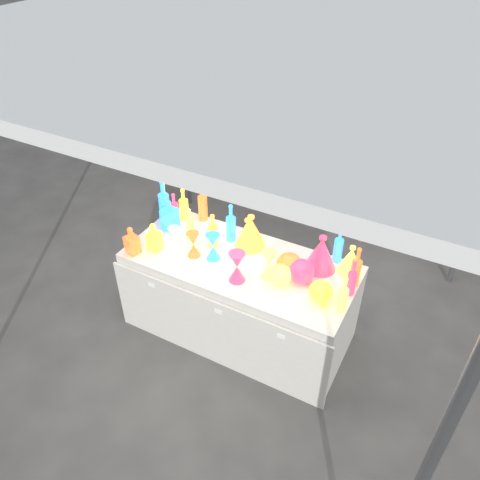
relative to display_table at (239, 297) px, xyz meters
The scene contains 33 objects.
ground 0.37m from the display_table, 90.00° to the left, with size 80.00×80.00×0.00m, color #5A5853.
canopy_tent 2.01m from the display_table, 90.00° to the left, with size 3.15×3.15×2.46m.
display_table is the anchor object (origin of this frame).
cardboard_box_closed 2.71m from the display_table, 108.70° to the left, with size 0.48×0.35×0.35m, color #9F7747.
cardboard_box_flat 2.22m from the display_table, 70.46° to the left, with size 0.66×0.47×0.06m, color #9F7747.
bottle_0 0.92m from the display_table, 157.64° to the left, with size 0.08×0.08×0.31m, color red, non-canonical shape.
bottle_1 1.04m from the display_table, 165.79° to the left, with size 0.09×0.09×0.38m, color #178136, non-canonical shape.
bottle_2 0.86m from the display_table, 146.87° to the left, with size 0.08×0.08×0.36m, color orange, non-canonical shape.
bottle_3 0.94m from the display_table, 163.12° to the left, with size 0.07×0.07×0.27m, color #1B2EA2, non-canonical shape.
bottle_4 0.72m from the display_table, behind, with size 0.07×0.07×0.30m, color #11586F, non-canonical shape.
bottle_5 1.04m from the display_table, 165.03° to the left, with size 0.08×0.08×0.36m, color #C2268E, non-canonical shape.
bottle_6 0.60m from the display_table, 163.64° to the left, with size 0.08×0.08×0.30m, color red, non-canonical shape.
bottle_7 0.62m from the display_table, 132.08° to the left, with size 0.08×0.08×0.34m, color #178136, non-canonical shape.
decanter_0 0.85m from the display_table, 164.59° to the right, with size 0.10×0.10×0.25m, color red, non-canonical shape.
decanter_1 0.98m from the display_table, 159.02° to the right, with size 0.09×0.09×0.24m, color orange, non-canonical shape.
decanter_2 0.89m from the display_table, behind, with size 0.12×0.12×0.28m, color #178136, non-canonical shape.
hourglass_0 0.60m from the display_table, 163.84° to the right, with size 0.11×0.11×0.21m, color orange, non-canonical shape.
hourglass_1 0.54m from the display_table, 66.20° to the right, with size 0.12×0.12×0.25m, color #1B2EA2, non-canonical shape.
hourglass_2 0.57m from the display_table, 11.71° to the right, with size 0.12×0.12×0.23m, color #11586F, non-canonical shape.
hourglass_3 0.72m from the display_table, 169.74° to the right, with size 0.10×0.10×0.20m, color #C2268E, non-canonical shape.
hourglass_5 0.53m from the display_table, 163.18° to the right, with size 0.11×0.11×0.22m, color #178136, non-canonical shape.
globe_0 0.83m from the display_table, ahead, with size 0.17×0.17×0.14m, color red, non-canonical shape.
globe_1 0.58m from the display_table, 10.98° to the right, with size 0.17×0.17×0.13m, color #11586F, non-canonical shape.
globe_2 0.60m from the display_table, ahead, with size 0.19×0.19×0.16m, color orange, non-canonical shape.
globe_3 0.67m from the display_table, ahead, with size 0.20×0.20×0.16m, color #1B2EA2, non-canonical shape.
lampshade_0 0.55m from the display_table, 101.86° to the left, with size 0.21×0.21×0.25m, color yellow, non-canonical shape.
lampshade_1 0.56m from the display_table, 94.13° to the left, with size 0.25×0.25×0.29m, color yellow, non-canonical shape.
lampshade_2 0.80m from the display_table, 21.43° to the left, with size 0.25×0.25×0.29m, color #1B2EA2, non-canonical shape.
lampshade_3 0.97m from the display_table, 20.35° to the left, with size 0.19×0.19×0.23m, color #11586F, non-canonical shape.
bottle_8 0.92m from the display_table, 29.27° to the left, with size 0.07×0.07×0.31m, color #178136, non-canonical shape.
bottle_9 1.02m from the display_table, 11.23° to the left, with size 0.07×0.07×0.33m, color orange, non-canonical shape.
bottle_10 1.01m from the display_table, ahead, with size 0.07×0.07×0.29m, color #1B2EA2, non-canonical shape.
bottle_11 1.01m from the display_table, ahead, with size 0.07×0.07×0.30m, color #11586F, non-canonical shape.
Camera 1 is at (1.33, -2.47, 3.05)m, focal length 35.00 mm.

